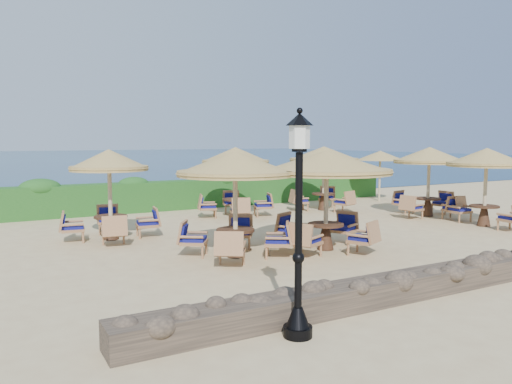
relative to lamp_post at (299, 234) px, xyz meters
name	(u,v)px	position (x,y,z in m)	size (l,w,h in m)	color
ground	(306,233)	(4.80, 6.80, -1.55)	(120.00, 120.00, 0.00)	tan
sea	(48,159)	(4.80, 76.80, -1.55)	(160.00, 160.00, 0.00)	#0B2647
hedge	(213,193)	(4.80, 14.00, -0.95)	(18.00, 0.90, 1.20)	#194A17
stone_wall	(477,272)	(4.80, 0.60, -1.33)	(15.00, 0.65, 0.44)	brown
lamp_post	(299,234)	(0.00, 0.00, 0.00)	(0.44, 0.44, 3.31)	black
extra_parasol	(380,156)	(12.60, 12.00, 0.62)	(2.30, 2.30, 2.41)	#CBB88F
cafe_set_0	(235,183)	(1.45, 5.02, 0.31)	(2.94, 2.94, 2.65)	#CBB88F
cafe_set_1	(326,177)	(3.92, 4.60, 0.41)	(3.45, 3.45, 2.65)	#CBB88F
cafe_set_2	(486,168)	(10.85, 4.98, 0.42)	(2.61, 2.84, 2.65)	#CBB88F
cafe_set_3	(110,183)	(-0.79, 8.74, 0.11)	(2.87, 2.87, 2.65)	#CBB88F
cafe_set_4	(235,171)	(4.32, 10.80, 0.20)	(2.88, 2.88, 2.65)	#CBB88F
cafe_set_5	(324,164)	(8.40, 10.78, 0.38)	(2.89, 2.89, 2.65)	#CBB88F
cafe_set_6	(429,170)	(10.90, 7.47, 0.24)	(2.88, 2.88, 2.65)	#CBB88F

